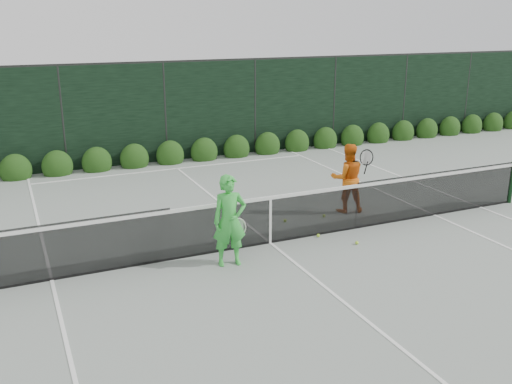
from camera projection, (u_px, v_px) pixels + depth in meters
name	position (u px, v px, depth m)	size (l,w,h in m)	color
ground	(270.00, 243.00, 11.29)	(80.00, 80.00, 0.00)	gray
tennis_net	(269.00, 218.00, 11.13)	(12.90, 0.10, 1.07)	black
player_woman	(230.00, 221.00, 10.10)	(0.68, 0.47, 1.67)	green
player_man	(347.00, 178.00, 12.94)	(0.95, 0.81, 1.59)	orange
court_lines	(270.00, 243.00, 11.29)	(11.03, 23.83, 0.01)	white
windscreen_fence	(349.00, 212.00, 8.48)	(32.00, 21.07, 3.06)	black
hedge_row	(170.00, 156.00, 17.47)	(31.66, 0.65, 0.94)	#12360E
tennis_balls	(320.00, 228.00, 12.01)	(1.01, 1.80, 0.07)	#B9EF35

